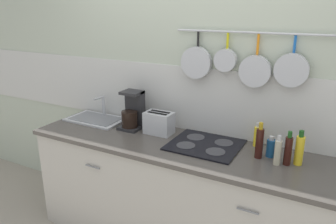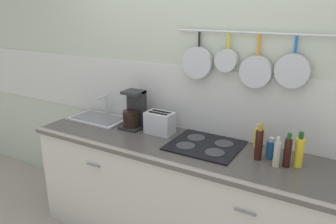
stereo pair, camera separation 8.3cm
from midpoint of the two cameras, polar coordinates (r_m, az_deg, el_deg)
name	(u,v)px [view 2 (the right image)]	position (r m, az deg, el deg)	size (l,w,h in m)	color
wall_back	(202,88)	(2.70, 6.88, 4.15)	(7.20, 0.14, 2.60)	#B2BCA8
cabinet_base	(180,199)	(2.74, 3.00, -14.87)	(2.47, 0.63, 0.87)	#B7B2A8
countertop	(181,147)	(2.52, 3.17, -6.17)	(2.51, 0.65, 0.03)	#4C4742
sink_basin	(99,117)	(3.13, -11.20, -0.93)	(0.53, 0.33, 0.21)	#B7BABF
coffee_maker	(134,112)	(2.84, -5.08, -0.08)	(0.18, 0.20, 0.33)	#262628
toaster	(160,123)	(2.71, -0.57, -1.89)	(0.25, 0.15, 0.18)	#B7BABF
cooktop	(205,145)	(2.51, 7.38, -5.78)	(0.52, 0.46, 0.01)	black
bottle_cooking_wine	(257,137)	(2.54, 16.21, -4.21)	(0.05, 0.05, 0.19)	yellow
bottle_dish_soap	(259,144)	(2.34, 16.53, -5.34)	(0.05, 0.05, 0.26)	#33140F
bottle_olive_oil	(270,149)	(2.40, 18.37, -6.16)	(0.06, 0.06, 0.15)	navy
bottle_vinegar	(277,154)	(2.29, 19.44, -6.86)	(0.05, 0.05, 0.21)	#BFB799
bottle_hot_sauce	(287,152)	(2.30, 21.07, -6.52)	(0.05, 0.05, 0.24)	#33140F
bottle_sesame_oil	(299,152)	(2.33, 22.82, -6.38)	(0.06, 0.06, 0.24)	yellow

